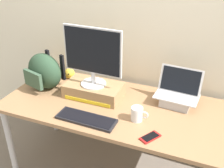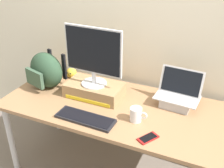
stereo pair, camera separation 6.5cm
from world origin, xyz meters
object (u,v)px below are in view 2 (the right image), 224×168
(toner_box_yellow, at_px, (94,90))
(plush_toy, at_px, (71,73))
(coffee_mug, at_px, (136,114))
(messenger_backpack, at_px, (46,70))
(desktop_monitor, at_px, (93,55))
(external_keyboard, at_px, (85,118))
(open_laptop, at_px, (177,98))
(cell_phone, at_px, (148,138))

(toner_box_yellow, distance_m, plush_toy, 0.41)
(coffee_mug, bearing_deg, messenger_backpack, 168.93)
(desktop_monitor, relative_size, messenger_backpack, 1.24)
(external_keyboard, bearing_deg, open_laptop, 41.21)
(desktop_monitor, height_order, cell_phone, desktop_monitor)
(messenger_backpack, height_order, plush_toy, messenger_backpack)
(external_keyboard, height_order, messenger_backpack, messenger_backpack)
(messenger_backpack, bearing_deg, cell_phone, -1.35)
(external_keyboard, distance_m, plush_toy, 0.70)
(desktop_monitor, xyz_separation_m, coffee_mug, (0.43, -0.19, -0.31))
(desktop_monitor, distance_m, external_keyboard, 0.49)
(external_keyboard, height_order, plush_toy, plush_toy)
(messenger_backpack, bearing_deg, plush_toy, 82.63)
(external_keyboard, bearing_deg, coffee_mug, 23.76)
(messenger_backpack, distance_m, cell_phone, 1.09)
(coffee_mug, relative_size, plush_toy, 1.35)
(toner_box_yellow, bearing_deg, external_keyboard, -74.06)
(cell_phone, bearing_deg, open_laptop, 111.87)
(desktop_monitor, xyz_separation_m, messenger_backpack, (-0.45, -0.02, -0.21))
(coffee_mug, bearing_deg, external_keyboard, -157.62)
(open_laptop, relative_size, plush_toy, 3.62)
(toner_box_yellow, relative_size, messenger_backpack, 1.19)
(open_laptop, bearing_deg, desktop_monitor, -163.93)
(plush_toy, bearing_deg, desktop_monitor, -31.57)
(toner_box_yellow, bearing_deg, messenger_backpack, -177.77)
(toner_box_yellow, height_order, open_laptop, open_laptop)
(plush_toy, bearing_deg, open_laptop, -4.46)
(messenger_backpack, distance_m, coffee_mug, 0.91)
(cell_phone, bearing_deg, external_keyboard, -150.98)
(cell_phone, distance_m, plush_toy, 1.08)
(open_laptop, distance_m, plush_toy, 1.00)
(toner_box_yellow, height_order, desktop_monitor, desktop_monitor)
(open_laptop, distance_m, messenger_backpack, 1.12)
(coffee_mug, height_order, cell_phone, coffee_mug)
(open_laptop, bearing_deg, coffee_mug, -119.92)
(toner_box_yellow, bearing_deg, desktop_monitor, -92.73)
(toner_box_yellow, bearing_deg, plush_toy, 148.57)
(toner_box_yellow, xyz_separation_m, messenger_backpack, (-0.45, -0.02, 0.10))
(desktop_monitor, distance_m, plush_toy, 0.52)
(open_laptop, xyz_separation_m, external_keyboard, (-0.56, -0.46, -0.05))
(messenger_backpack, bearing_deg, external_keyboard, -13.10)
(coffee_mug, bearing_deg, open_laptop, 55.88)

